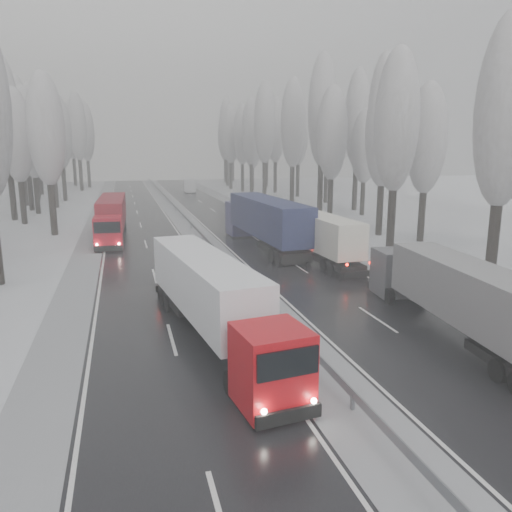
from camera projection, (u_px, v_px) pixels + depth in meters
name	position (u px, v px, depth m)	size (l,w,h in m)	color
ground	(420.00, 487.00, 13.02)	(260.00, 260.00, 0.00)	silver
carriageway_right	(275.00, 251.00, 42.66)	(7.50, 200.00, 0.03)	black
carriageway_left	(150.00, 258.00, 40.01)	(7.50, 200.00, 0.03)	black
median_slush	(214.00, 254.00, 41.34)	(3.00, 200.00, 0.04)	#96989D
shoulder_right	(328.00, 248.00, 43.92)	(2.40, 200.00, 0.04)	#96989D
shoulder_left	(85.00, 261.00, 38.76)	(2.40, 200.00, 0.04)	#96989D
median_guardrail	(214.00, 248.00, 41.20)	(0.12, 200.00, 0.76)	slate
tree_16	(506.00, 113.00, 29.35)	(3.60, 3.60, 16.53)	black
tree_18	(397.00, 122.00, 39.94)	(3.60, 3.60, 16.58)	black
tree_19	(427.00, 139.00, 45.38)	(3.60, 3.60, 14.57)	black
tree_20	(384.00, 132.00, 48.59)	(3.60, 3.60, 15.71)	black
tree_21	(385.00, 116.00, 52.54)	(3.60, 3.60, 18.62)	black
tree_22	(332.00, 134.00, 58.20)	(3.60, 3.60, 15.86)	black
tree_23	(365.00, 147.00, 63.88)	(3.60, 3.60, 13.55)	black
tree_24	(322.00, 111.00, 62.91)	(3.60, 3.60, 20.49)	black
tree_25	(358.00, 119.00, 68.58)	(3.60, 3.60, 19.44)	black
tree_26	(293.00, 124.00, 72.73)	(3.60, 3.60, 18.78)	black
tree_27	(327.00, 130.00, 78.48)	(3.60, 3.60, 17.62)	black
tree_28	(265.00, 123.00, 82.40)	(3.60, 3.60, 19.62)	black
tree_29	(298.00, 131.00, 88.24)	(3.60, 3.60, 18.11)	black
tree_30	(251.00, 132.00, 91.89)	(3.60, 3.60, 17.86)	black
tree_31	(276.00, 131.00, 97.07)	(3.60, 3.60, 18.58)	black
tree_32	(242.00, 135.00, 99.07)	(3.60, 3.60, 17.33)	black
tree_33	(252.00, 145.00, 104.05)	(3.60, 3.60, 14.33)	black
tree_34	(230.00, 135.00, 105.51)	(3.60, 3.60, 17.63)	black
tree_35	(267.00, 134.00, 111.53)	(3.60, 3.60, 18.25)	black
tree_36	(227.00, 129.00, 114.78)	(3.60, 3.60, 20.23)	black
tree_37	(252.00, 140.00, 120.84)	(3.60, 3.60, 16.37)	black
tree_38	(225.00, 136.00, 125.49)	(3.60, 3.60, 17.97)	black
tree_39	(233.00, 141.00, 130.22)	(3.60, 3.60, 16.19)	black
tree_62	(46.00, 130.00, 48.58)	(3.60, 3.60, 16.04)	black
tree_64	(16.00, 136.00, 56.05)	(3.60, 3.60, 15.42)	black
tree_65	(4.00, 114.00, 58.83)	(3.60, 3.60, 19.48)	black
tree_66	(32.00, 139.00, 65.20)	(3.60, 3.60, 15.23)	black
tree_67	(25.00, 130.00, 68.37)	(3.60, 3.60, 17.09)	black
tree_68	(51.00, 133.00, 71.79)	(3.60, 3.60, 16.65)	black
tree_69	(18.00, 122.00, 73.98)	(3.60, 3.60, 19.35)	black
tree_70	(60.00, 133.00, 81.31)	(3.60, 3.60, 17.09)	black
tree_71	(32.00, 124.00, 83.54)	(3.60, 3.60, 19.61)	black
tree_72	(51.00, 142.00, 89.74)	(3.60, 3.60, 15.11)	black
tree_73	(37.00, 134.00, 92.50)	(3.60, 3.60, 17.22)	black
tree_74	(77.00, 128.00, 100.29)	(3.60, 3.60, 19.68)	black
tree_75	(32.00, 131.00, 101.90)	(3.60, 3.60, 18.60)	black
tree_76	(86.00, 133.00, 109.56)	(3.60, 3.60, 18.55)	black
tree_77	(62.00, 145.00, 112.49)	(3.60, 3.60, 14.32)	black
tree_78	(72.00, 131.00, 114.76)	(3.60, 3.60, 19.55)	black
tree_79	(61.00, 138.00, 118.17)	(3.60, 3.60, 17.07)	black
truck_grey_tarp	(459.00, 293.00, 22.90)	(3.60, 14.32, 3.64)	#505055
truck_blue_box	(264.00, 219.00, 43.43)	(3.63, 17.36, 4.42)	navy
truck_cream_box	(311.00, 231.00, 39.72)	(2.99, 14.45, 3.68)	#BCB8A6
box_truck_distant	(189.00, 185.00, 99.87)	(2.85, 7.34, 2.67)	#B1B5B9
truck_red_white	(211.00, 294.00, 22.54)	(4.14, 14.68, 3.73)	red
truck_red_red	(112.00, 215.00, 48.98)	(2.86, 14.99, 3.83)	#B10A18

